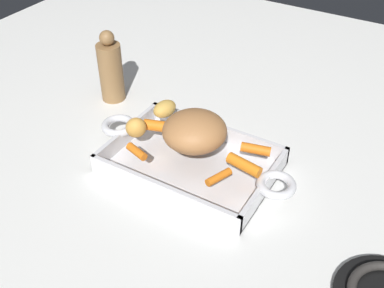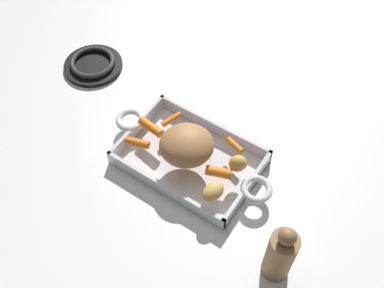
{
  "view_description": "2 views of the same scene",
  "coord_description": "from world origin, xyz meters",
  "px_view_note": "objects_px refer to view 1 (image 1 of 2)",
  "views": [
    {
      "loc": [
        -0.35,
        0.59,
        0.6
      ],
      "look_at": [
        -0.0,
        0.0,
        0.06
      ],
      "focal_mm": 43.01,
      "sensor_mm": 36.0,
      "label": 1
    },
    {
      "loc": [
        0.34,
        -0.5,
        0.89
      ],
      "look_at": [
        0.01,
        0.0,
        0.07
      ],
      "focal_mm": 42.08,
      "sensor_mm": 36.0,
      "label": 2
    }
  ],
  "objects_px": {
    "roasting_dish": "(191,161)",
    "pepper_mill": "(111,70)",
    "baby_carrot_northeast": "(158,126)",
    "baby_carrot_southwest": "(245,164)",
    "potato_golden_small": "(136,128)",
    "potato_whole": "(165,109)",
    "baby_carrot_center_right": "(137,152)",
    "baby_carrot_southeast": "(256,149)",
    "baby_carrot_short": "(219,177)",
    "pork_roast": "(196,132)"
  },
  "relations": [
    {
      "from": "pepper_mill",
      "to": "baby_carrot_short",
      "type": "bearing_deg",
      "value": 155.28
    },
    {
      "from": "baby_carrot_short",
      "to": "roasting_dish",
      "type": "bearing_deg",
      "value": -29.67
    },
    {
      "from": "baby_carrot_short",
      "to": "baby_carrot_center_right",
      "type": "distance_m",
      "value": 0.17
    },
    {
      "from": "baby_carrot_southwest",
      "to": "baby_carrot_center_right",
      "type": "distance_m",
      "value": 0.2
    },
    {
      "from": "roasting_dish",
      "to": "baby_carrot_southeast",
      "type": "height_order",
      "value": "baby_carrot_southeast"
    },
    {
      "from": "baby_carrot_center_right",
      "to": "baby_carrot_southeast",
      "type": "bearing_deg",
      "value": -148.0
    },
    {
      "from": "roasting_dish",
      "to": "pepper_mill",
      "type": "height_order",
      "value": "pepper_mill"
    },
    {
      "from": "pork_roast",
      "to": "baby_carrot_southwest",
      "type": "height_order",
      "value": "pork_roast"
    },
    {
      "from": "potato_whole",
      "to": "baby_carrot_short",
      "type": "bearing_deg",
      "value": 148.06
    },
    {
      "from": "pork_roast",
      "to": "potato_golden_small",
      "type": "relative_size",
      "value": 2.96
    },
    {
      "from": "roasting_dish",
      "to": "baby_carrot_southwest",
      "type": "bearing_deg",
      "value": -178.16
    },
    {
      "from": "potato_whole",
      "to": "potato_golden_small",
      "type": "bearing_deg",
      "value": 84.41
    },
    {
      "from": "baby_carrot_northeast",
      "to": "baby_carrot_southwest",
      "type": "distance_m",
      "value": 0.2
    },
    {
      "from": "pork_roast",
      "to": "baby_carrot_southwest",
      "type": "distance_m",
      "value": 0.11
    },
    {
      "from": "baby_carrot_southeast",
      "to": "baby_carrot_short",
      "type": "distance_m",
      "value": 0.11
    },
    {
      "from": "baby_carrot_southeast",
      "to": "baby_carrot_short",
      "type": "height_order",
      "value": "baby_carrot_southeast"
    },
    {
      "from": "baby_carrot_short",
      "to": "pepper_mill",
      "type": "distance_m",
      "value": 0.41
    },
    {
      "from": "pork_roast",
      "to": "potato_golden_small",
      "type": "bearing_deg",
      "value": 14.49
    },
    {
      "from": "baby_carrot_northeast",
      "to": "baby_carrot_center_right",
      "type": "xyz_separation_m",
      "value": [
        -0.01,
        0.09,
        -0.0
      ]
    },
    {
      "from": "pork_roast",
      "to": "baby_carrot_northeast",
      "type": "xyz_separation_m",
      "value": [
        0.09,
        -0.01,
        -0.03
      ]
    },
    {
      "from": "baby_carrot_northeast",
      "to": "potato_whole",
      "type": "distance_m",
      "value": 0.05
    },
    {
      "from": "roasting_dish",
      "to": "potato_whole",
      "type": "xyz_separation_m",
      "value": [
        0.11,
        -0.07,
        0.05
      ]
    },
    {
      "from": "baby_carrot_center_right",
      "to": "baby_carrot_southwest",
      "type": "bearing_deg",
      "value": -160.24
    },
    {
      "from": "baby_carrot_southwest",
      "to": "baby_carrot_short",
      "type": "relative_size",
      "value": 1.26
    },
    {
      "from": "baby_carrot_short",
      "to": "potato_golden_small",
      "type": "distance_m",
      "value": 0.2
    },
    {
      "from": "potato_golden_small",
      "to": "potato_whole",
      "type": "relative_size",
      "value": 0.76
    },
    {
      "from": "baby_carrot_short",
      "to": "potato_whole",
      "type": "xyz_separation_m",
      "value": [
        0.19,
        -0.12,
        0.01
      ]
    },
    {
      "from": "baby_carrot_center_right",
      "to": "potato_golden_small",
      "type": "xyz_separation_m",
      "value": [
        0.04,
        -0.05,
        0.01
      ]
    },
    {
      "from": "baby_carrot_center_right",
      "to": "pepper_mill",
      "type": "distance_m",
      "value": 0.28
    },
    {
      "from": "baby_carrot_southeast",
      "to": "pepper_mill",
      "type": "relative_size",
      "value": 0.32
    },
    {
      "from": "pork_roast",
      "to": "potato_golden_small",
      "type": "xyz_separation_m",
      "value": [
        0.12,
        0.03,
        -0.02
      ]
    },
    {
      "from": "pork_roast",
      "to": "baby_carrot_southwest",
      "type": "relative_size",
      "value": 1.86
    },
    {
      "from": "baby_carrot_center_right",
      "to": "pepper_mill",
      "type": "xyz_separation_m",
      "value": [
        0.21,
        -0.19,
        0.02
      ]
    },
    {
      "from": "pork_roast",
      "to": "baby_carrot_center_right",
      "type": "bearing_deg",
      "value": 42.99
    },
    {
      "from": "baby_carrot_southwest",
      "to": "potato_golden_small",
      "type": "xyz_separation_m",
      "value": [
        0.23,
        0.02,
        0.01
      ]
    },
    {
      "from": "baby_carrot_southwest",
      "to": "pork_roast",
      "type": "bearing_deg",
      "value": -4.91
    },
    {
      "from": "potato_golden_small",
      "to": "baby_carrot_center_right",
      "type": "bearing_deg",
      "value": 126.41
    },
    {
      "from": "potato_whole",
      "to": "baby_carrot_southeast",
      "type": "bearing_deg",
      "value": 175.41
    },
    {
      "from": "baby_carrot_short",
      "to": "potato_whole",
      "type": "height_order",
      "value": "potato_whole"
    },
    {
      "from": "pork_roast",
      "to": "baby_carrot_short",
      "type": "height_order",
      "value": "pork_roast"
    },
    {
      "from": "baby_carrot_northeast",
      "to": "potato_golden_small",
      "type": "bearing_deg",
      "value": 55.07
    },
    {
      "from": "baby_carrot_southwest",
      "to": "baby_carrot_northeast",
      "type": "bearing_deg",
      "value": -4.59
    },
    {
      "from": "pork_roast",
      "to": "baby_carrot_southwest",
      "type": "xyz_separation_m",
      "value": [
        -0.11,
        0.01,
        -0.03
      ]
    },
    {
      "from": "potato_golden_small",
      "to": "baby_carrot_southeast",
      "type": "bearing_deg",
      "value": -162.38
    },
    {
      "from": "pork_roast",
      "to": "potato_whole",
      "type": "bearing_deg",
      "value": -27.89
    },
    {
      "from": "potato_golden_small",
      "to": "pork_roast",
      "type": "bearing_deg",
      "value": -165.51
    },
    {
      "from": "baby_carrot_northeast",
      "to": "baby_carrot_short",
      "type": "height_order",
      "value": "baby_carrot_northeast"
    },
    {
      "from": "baby_carrot_southwest",
      "to": "baby_carrot_center_right",
      "type": "relative_size",
      "value": 1.43
    },
    {
      "from": "roasting_dish",
      "to": "pork_roast",
      "type": "xyz_separation_m",
      "value": [
        -0.0,
        -0.01,
        0.07
      ]
    },
    {
      "from": "roasting_dish",
      "to": "baby_carrot_southeast",
      "type": "distance_m",
      "value": 0.13
    }
  ]
}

